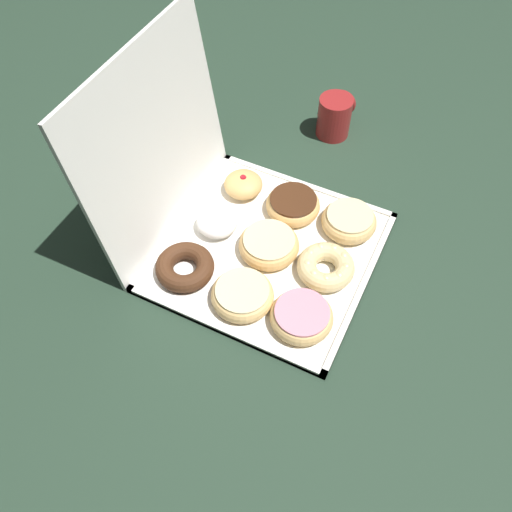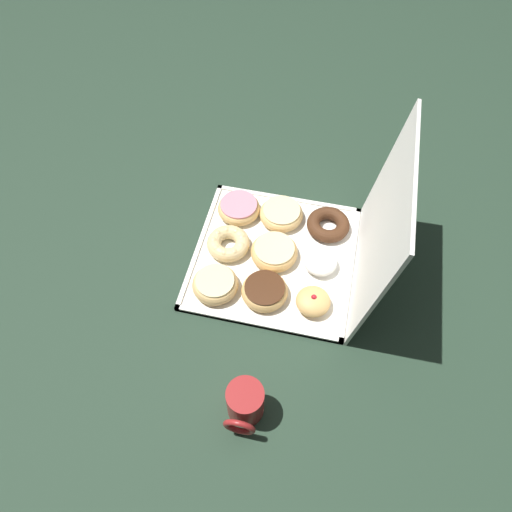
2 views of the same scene
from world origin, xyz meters
name	(u,v)px [view 1 (image 1 of 2)]	position (x,y,z in m)	size (l,w,h in m)	color
ground_plane	(269,254)	(0.00, 0.00, 0.00)	(3.00, 3.00, 0.00)	#233828
donut_box	(269,252)	(0.00, 0.00, 0.01)	(0.41, 0.41, 0.01)	white
box_lid_open	(156,146)	(0.00, 0.23, 0.19)	(0.41, 0.39, 0.01)	white
pink_frosted_donut_0	(302,316)	(-0.12, -0.12, 0.03)	(0.12, 0.12, 0.04)	#E5B770
cruller_donut_1	(326,266)	(0.00, -0.12, 0.03)	(0.11, 0.11, 0.04)	#EACC8C
glazed_ring_donut_2	(349,221)	(0.13, -0.12, 0.03)	(0.11, 0.11, 0.04)	#E5B770
glazed_ring_donut_3	(242,295)	(-0.13, -0.01, 0.03)	(0.12, 0.12, 0.04)	#E5B770
glazed_ring_donut_4	(268,243)	(0.00, 0.00, 0.03)	(0.12, 0.12, 0.04)	tan
chocolate_frosted_donut_5	(295,205)	(0.12, 0.00, 0.03)	(0.11, 0.11, 0.04)	tan
chocolate_cake_ring_donut_6	(185,267)	(-0.12, 0.12, 0.03)	(0.11, 0.11, 0.03)	#472816
powdered_filled_donut_7	(217,222)	(0.01, 0.12, 0.03)	(0.08, 0.08, 0.04)	white
jelly_filled_donut_8	(243,184)	(0.12, 0.12, 0.03)	(0.08, 0.08, 0.05)	tan
coffee_mug	(335,115)	(0.40, 0.02, 0.05)	(0.10, 0.08, 0.10)	maroon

